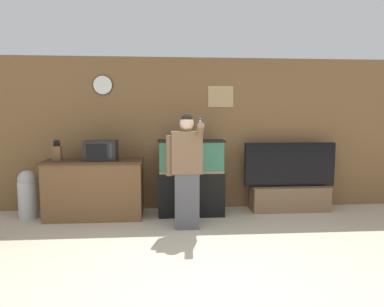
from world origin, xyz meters
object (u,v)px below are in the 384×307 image
aquarium_on_stand (191,177)px  trash_bin (28,193)px  knife_block (57,153)px  person_standing (186,169)px  counter_island (94,189)px  microwave (101,150)px  tv_on_stand (289,191)px

aquarium_on_stand → trash_bin: size_ratio=1.61×
knife_block → person_standing: bearing=-17.1°
counter_island → trash_bin: 1.07m
microwave → knife_block: 0.67m
counter_island → aquarium_on_stand: (1.53, 0.09, 0.15)m
person_standing → trash_bin: 2.61m
trash_bin → aquarium_on_stand: bearing=-0.3°
trash_bin → counter_island: bearing=-5.5°
aquarium_on_stand → counter_island: bearing=-176.6°
counter_island → person_standing: person_standing is taller
counter_island → tv_on_stand: tv_on_stand is taller
microwave → trash_bin: microwave is taller
knife_block → tv_on_stand: bearing=3.3°
microwave → person_standing: (1.29, -0.61, -0.22)m
microwave → tv_on_stand: bearing=3.9°
microwave → person_standing: person_standing is taller
counter_island → knife_block: knife_block is taller
tv_on_stand → person_standing: bearing=-155.6°
knife_block → microwave: bearing=0.6°
person_standing → knife_block: bearing=162.9°
microwave → knife_block: knife_block is taller
tv_on_stand → trash_bin: (-4.29, -0.12, 0.05)m
microwave → knife_block: size_ratio=1.49×
counter_island → knife_block: bearing=-179.9°
microwave → knife_block: (-0.67, -0.01, -0.04)m
tv_on_stand → person_standing: (-1.81, -0.82, 0.51)m
person_standing → counter_island: bearing=156.8°
microwave → aquarium_on_stand: microwave is taller
tv_on_stand → person_standing: 2.06m
counter_island → microwave: size_ratio=3.13×
aquarium_on_stand → knife_block: bearing=-177.5°
microwave → counter_island: bearing=-177.0°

